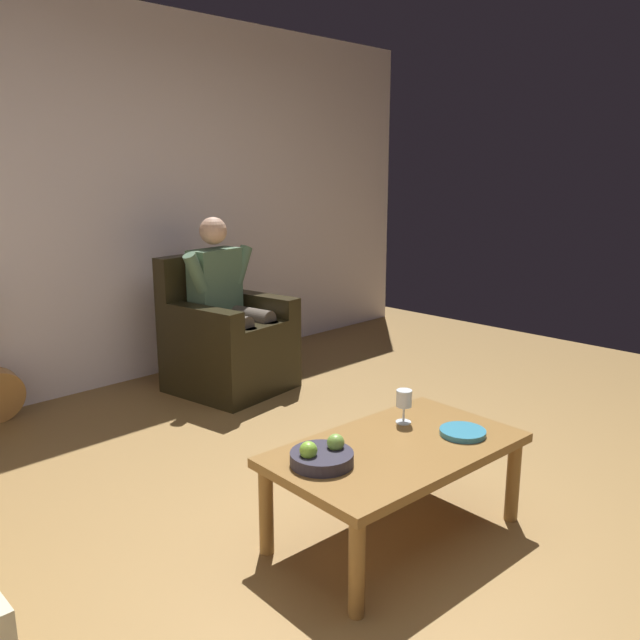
# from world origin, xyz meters

# --- Properties ---
(ground_plane) EXTENTS (6.87, 6.87, 0.00)m
(ground_plane) POSITION_xyz_m (0.00, 0.00, 0.00)
(ground_plane) COLOR olive
(wall_back) EXTENTS (6.06, 0.06, 2.65)m
(wall_back) POSITION_xyz_m (0.00, -2.89, 1.33)
(wall_back) COLOR white
(wall_back) RESTS_ON ground
(armchair) EXTENTS (0.80, 0.81, 0.95)m
(armchair) POSITION_xyz_m (-0.44, -2.20, 0.34)
(armchair) COLOR black
(armchair) RESTS_ON ground
(person_seated) EXTENTS (0.64, 0.60, 1.21)m
(person_seated) POSITION_xyz_m (-0.45, -2.17, 0.65)
(person_seated) COLOR #4E6B4F
(person_seated) RESTS_ON ground
(coffee_table) EXTENTS (1.11, 0.69, 0.42)m
(coffee_table) POSITION_xyz_m (0.24, -0.14, 0.36)
(coffee_table) COLOR brown
(coffee_table) RESTS_ON ground
(wine_glass_near) EXTENTS (0.07, 0.07, 0.16)m
(wine_glass_near) POSITION_xyz_m (0.03, -0.27, 0.52)
(wine_glass_near) COLOR silver
(wine_glass_near) RESTS_ON coffee_table
(fruit_bowl) EXTENTS (0.25, 0.25, 0.11)m
(fruit_bowl) POSITION_xyz_m (0.59, -0.24, 0.45)
(fruit_bowl) COLOR #272431
(fruit_bowl) RESTS_ON coffee_table
(decorative_dish) EXTENTS (0.20, 0.20, 0.02)m
(decorative_dish) POSITION_xyz_m (-0.04, -0.01, 0.43)
(decorative_dish) COLOR teal
(decorative_dish) RESTS_ON coffee_table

